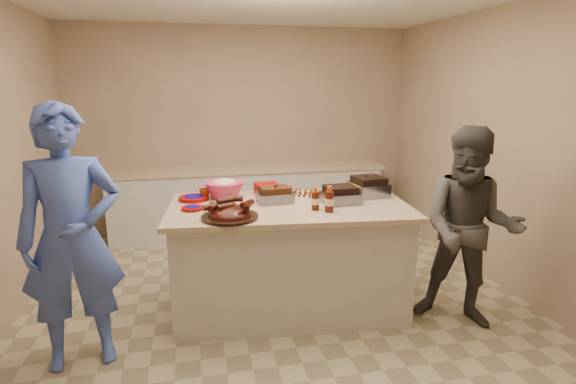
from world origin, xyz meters
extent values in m
cube|color=#47230F|center=(-0.02, 0.15, 0.96)|extent=(0.31, 0.25, 0.09)
cube|color=black|center=(0.53, 0.00, 0.96)|extent=(0.32, 0.27, 0.09)
cube|color=gray|center=(0.87, 0.20, 0.96)|extent=(0.34, 0.34, 0.12)
cylinder|color=silver|center=(0.25, 0.32, 0.96)|extent=(0.37, 0.37, 0.05)
cube|color=#F0B013|center=(0.67, 0.28, 0.96)|extent=(0.33, 0.25, 0.08)
cylinder|color=#3F1409|center=(0.36, -0.24, 0.96)|extent=(0.08, 0.08, 0.21)
cylinder|color=#3F1409|center=(0.26, -0.16, 0.96)|extent=(0.07, 0.07, 0.19)
cylinder|color=yellow|center=(-0.10, 0.13, 0.96)|extent=(0.05, 0.05, 0.12)
imported|color=silver|center=(0.16, 0.31, 0.96)|extent=(0.13, 0.05, 0.13)
cylinder|color=#8E0403|center=(-0.71, 0.37, 0.96)|extent=(0.29, 0.29, 0.03)
cylinder|color=#8E0403|center=(-0.72, 0.05, 0.96)|extent=(0.20, 0.20, 0.02)
imported|color=#AC440B|center=(-0.61, 0.41, 0.96)|extent=(0.10, 0.10, 0.10)
cube|color=#8E0403|center=(-0.04, 0.45, 0.96)|extent=(0.23, 0.18, 0.10)
imported|color=#4460C1|center=(-1.54, -0.41, 0.00)|extent=(1.00, 1.96, 0.45)
imported|color=#4C4945|center=(1.46, -0.51, 0.00)|extent=(1.61, 1.82, 0.63)
camera|label=1|loc=(-0.71, -3.57, 1.98)|focal=28.00mm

